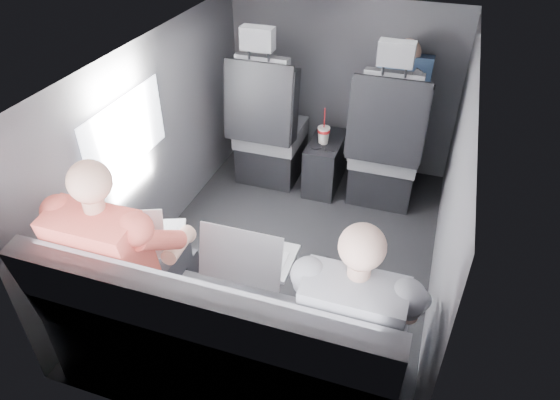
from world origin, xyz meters
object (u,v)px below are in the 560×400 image
(front_seat_left, at_px, (268,134))
(soda_cup, at_px, (324,134))
(laptop_silver, at_px, (249,256))
(laptop_black, at_px, (352,291))
(front_seat_right, at_px, (385,153))
(center_console, at_px, (325,163))
(passenger_rear_right, at_px, (356,321))
(passenger_front_right, at_px, (401,95))
(rear_bench, at_px, (222,349))
(passenger_rear_left, at_px, (127,261))
(laptop_white, at_px, (141,236))

(front_seat_left, relative_size, soda_cup, 4.49)
(laptop_silver, relative_size, laptop_black, 1.04)
(front_seat_right, height_order, soda_cup, front_seat_right)
(soda_cup, xyz_separation_m, laptop_black, (0.55, -1.66, 0.16))
(center_console, bearing_deg, laptop_black, -72.53)
(front_seat_left, xyz_separation_m, passenger_rear_right, (1.04, -1.81, 0.21))
(front_seat_left, xyz_separation_m, front_seat_right, (0.90, 0.00, 0.00))
(passenger_rear_right, distance_m, passenger_front_right, 2.07)
(front_seat_left, height_order, center_console, front_seat_left)
(passenger_rear_right, height_order, passenger_front_right, passenger_rear_right)
(soda_cup, height_order, laptop_black, laptop_black)
(front_seat_right, bearing_deg, rear_bench, -103.31)
(soda_cup, bearing_deg, front_seat_left, 179.62)
(center_console, height_order, rear_bench, rear_bench)
(front_seat_left, bearing_deg, front_seat_right, 0.00)
(laptop_black, height_order, passenger_rear_left, passenger_rear_left)
(center_console, height_order, laptop_silver, laptop_silver)
(front_seat_right, bearing_deg, laptop_white, -121.00)
(passenger_rear_left, distance_m, passenger_front_right, 2.29)
(front_seat_left, bearing_deg, laptop_silver, -73.23)
(laptop_white, bearing_deg, laptop_silver, 3.36)
(laptop_silver, height_order, laptop_black, laptop_silver)
(front_seat_left, xyz_separation_m, laptop_white, (-0.08, -1.63, 0.24))
(rear_bench, relative_size, laptop_silver, 4.07)
(rear_bench, distance_m, laptop_silver, 0.45)
(rear_bench, bearing_deg, passenger_rear_left, 169.29)
(laptop_black, bearing_deg, laptop_white, 178.59)
(front_seat_right, bearing_deg, laptop_silver, -104.61)
(passenger_front_right, bearing_deg, front_seat_right, -97.23)
(center_console, height_order, soda_cup, soda_cup)
(front_seat_right, distance_m, passenger_rear_right, 1.82)
(laptop_silver, bearing_deg, center_console, 91.13)
(front_seat_left, bearing_deg, passenger_rear_left, -91.68)
(passenger_rear_right, bearing_deg, center_console, 107.59)
(soda_cup, bearing_deg, front_seat_right, 0.36)
(laptop_black, relative_size, passenger_rear_left, 0.31)
(laptop_white, xyz_separation_m, laptop_black, (1.07, -0.03, -0.01))
(soda_cup, relative_size, laptop_silver, 0.72)
(front_seat_left, height_order, passenger_rear_right, front_seat_left)
(front_seat_right, height_order, center_console, front_seat_right)
(front_seat_left, height_order, soda_cup, front_seat_left)
(front_seat_left, relative_size, laptop_white, 2.81)
(laptop_black, relative_size, passenger_rear_right, 0.32)
(laptop_white, xyz_separation_m, passenger_front_right, (1.02, 1.89, 0.10))
(front_seat_right, height_order, passenger_front_right, front_seat_right)
(front_seat_left, relative_size, passenger_rear_left, 1.03)
(laptop_white, height_order, passenger_rear_left, passenger_rear_left)
(soda_cup, height_order, passenger_rear_right, passenger_rear_right)
(center_console, bearing_deg, front_seat_left, -174.93)
(front_seat_right, xyz_separation_m, center_console, (-0.45, 0.04, -0.20))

